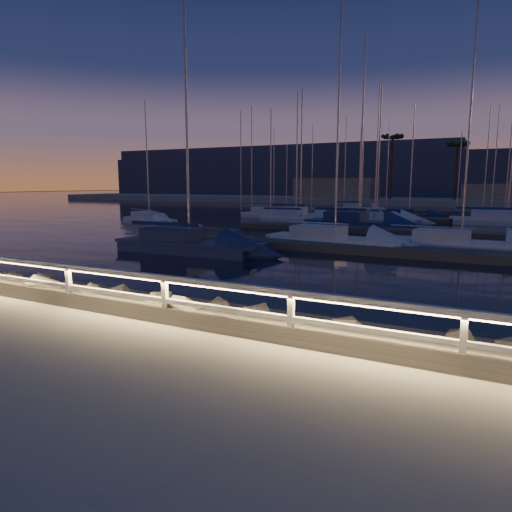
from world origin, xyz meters
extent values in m
plane|color=#9E9B8F|center=(0.00, 0.00, 0.00)|extent=(400.00, 400.00, 0.00)
cube|color=#9E9B8F|center=(0.00, -2.50, -0.10)|extent=(240.00, 5.00, 0.20)
cube|color=#6B655B|center=(0.00, 1.50, -0.30)|extent=(240.00, 3.45, 1.29)
plane|color=black|center=(0.00, 80.00, -0.60)|extent=(320.00, 320.00, 0.00)
plane|color=black|center=(0.00, 0.00, -1.20)|extent=(400.00, 400.00, 0.00)
cube|color=silver|center=(-2.00, 0.00, 0.50)|extent=(0.11, 0.11, 1.00)
cube|color=silver|center=(1.00, 0.00, 0.50)|extent=(0.11, 0.11, 1.00)
cube|color=silver|center=(4.00, 0.00, 0.50)|extent=(0.11, 0.11, 1.00)
cube|color=silver|center=(7.00, 0.00, 0.50)|extent=(0.11, 0.11, 1.00)
cube|color=silver|center=(0.00, 0.00, 1.00)|extent=(44.00, 0.12, 0.12)
cube|color=silver|center=(0.00, 0.00, 0.50)|extent=(44.00, 0.09, 0.09)
cube|color=#E7B568|center=(0.00, -0.02, 0.92)|extent=(44.00, 0.04, 0.03)
sphere|color=#6B655B|center=(-3.59, 0.44, 0.01)|extent=(1.00, 1.00, 1.00)
sphere|color=#6B655B|center=(1.24, 0.32, 0.03)|extent=(0.96, 0.96, 0.96)
cube|color=#575148|center=(0.00, 16.00, -0.40)|extent=(22.00, 2.00, 0.40)
cube|color=#575148|center=(0.00, 26.00, -0.40)|extent=(22.00, 2.00, 0.40)
cube|color=#575148|center=(0.00, 38.00, -0.40)|extent=(22.00, 2.00, 0.40)
cube|color=#575148|center=(0.00, 50.00, -0.40)|extent=(22.00, 2.00, 0.40)
cube|color=#9E9B8F|center=(0.00, 74.00, -0.20)|extent=(160.00, 14.00, 1.20)
cube|color=gray|center=(-18.00, 74.00, 1.80)|extent=(14.00, 8.00, 4.00)
cube|color=gray|center=(8.00, 75.00, 1.30)|extent=(10.00, 6.00, 3.00)
cylinder|color=#4D3824|center=(-8.00, 72.00, 5.65)|extent=(0.44, 0.44, 10.50)
cylinder|color=#4D3824|center=(2.00, 73.00, 4.90)|extent=(0.44, 0.44, 9.00)
cube|color=#373E55|center=(0.00, 130.00, 4.00)|extent=(220.00, 30.00, 14.00)
cube|color=#373E55|center=(-60.00, 140.00, 6.00)|extent=(120.00, 25.00, 18.00)
cube|color=silver|center=(-20.00, 24.36, -0.45)|extent=(6.16, 3.61, 0.50)
cube|color=silver|center=(-20.00, 24.36, -0.13)|extent=(6.54, 3.48, 0.14)
cube|color=silver|center=(-20.77, 24.61, 0.18)|extent=(2.61, 2.08, 0.59)
cylinder|color=#9D9DA1|center=(-20.00, 24.36, 5.03)|extent=(0.11, 0.11, 10.15)
cylinder|color=#9D9DA1|center=(-21.16, 24.73, 0.63)|extent=(3.51, 1.17, 0.07)
cube|color=navy|center=(-6.86, 12.00, -0.45)|extent=(7.74, 2.74, 0.60)
cube|color=navy|center=(-6.86, 12.00, -0.07)|extent=(8.37, 2.37, 0.16)
cube|color=navy|center=(-7.93, 11.98, 0.31)|extent=(3.03, 1.99, 0.71)
cylinder|color=#9D9DA1|center=(-6.86, 12.00, 6.71)|extent=(0.13, 0.13, 13.34)
cylinder|color=#9D9DA1|center=(-8.46, 11.96, 0.86)|extent=(4.80, 0.20, 0.09)
cube|color=silver|center=(-0.60, 17.55, -0.45)|extent=(7.73, 3.27, 0.54)
cube|color=silver|center=(-0.60, 17.55, -0.11)|extent=(8.32, 2.96, 0.15)
cube|color=silver|center=(-1.64, 17.65, 0.24)|extent=(3.10, 2.17, 0.64)
cylinder|color=#9D9DA1|center=(-0.60, 17.55, 6.52)|extent=(0.12, 0.12, 13.05)
cylinder|color=#9D9DA1|center=(-2.16, 17.71, 0.73)|extent=(4.68, 0.57, 0.08)
cube|color=silver|center=(-9.63, 34.95, -0.45)|extent=(7.22, 3.26, 0.59)
cube|color=silver|center=(-9.63, 34.95, -0.07)|extent=(7.75, 2.99, 0.16)
cube|color=silver|center=(-10.58, 35.09, 0.30)|extent=(2.92, 2.10, 0.70)
cylinder|color=#9D9DA1|center=(-9.63, 34.95, 6.08)|extent=(0.13, 0.13, 12.10)
cylinder|color=#9D9DA1|center=(-11.06, 35.15, 0.84)|extent=(4.33, 0.68, 0.09)
cube|color=navy|center=(-2.08, 28.65, -0.45)|extent=(8.35, 3.67, 0.63)
cube|color=navy|center=(-2.08, 28.65, -0.05)|extent=(8.97, 3.35, 0.17)
cube|color=navy|center=(-3.19, 28.78, 0.35)|extent=(3.37, 2.39, 0.74)
cylinder|color=#9D9DA1|center=(-2.08, 28.65, 7.08)|extent=(0.14, 0.14, 14.03)
cylinder|color=#9D9DA1|center=(-3.75, 28.85, 0.92)|extent=(5.03, 0.71, 0.09)
cube|color=silver|center=(-1.96, 33.64, -0.45)|extent=(7.02, 4.85, 0.48)
cube|color=silver|center=(-1.96, 33.64, -0.14)|extent=(7.39, 4.79, 0.13)
cube|color=silver|center=(-2.81, 34.04, 0.17)|extent=(3.07, 2.62, 0.57)
cylinder|color=#9D9DA1|center=(-1.96, 33.64, 5.77)|extent=(0.11, 0.11, 11.64)
cylinder|color=#9D9DA1|center=(-3.23, 34.23, 0.60)|extent=(3.83, 1.83, 0.07)
cube|color=silver|center=(5.97, 19.29, -0.45)|extent=(7.46, 2.84, 0.49)
cube|color=silver|center=(5.97, 19.29, -0.14)|extent=(8.04, 2.51, 0.13)
cube|color=silver|center=(4.95, 19.35, 0.18)|extent=(2.95, 1.99, 0.58)
cylinder|color=#9D9DA1|center=(5.97, 19.29, 6.32)|extent=(0.11, 0.11, 12.73)
cylinder|color=#9D9DA1|center=(4.45, 19.38, 0.62)|extent=(4.58, 0.32, 0.07)
cube|color=silver|center=(-13.16, 35.44, -0.45)|extent=(6.20, 2.59, 0.51)
cube|color=silver|center=(-13.16, 35.44, -0.12)|extent=(6.68, 2.34, 0.14)
cube|color=silver|center=(-14.00, 35.52, 0.20)|extent=(2.48, 1.73, 0.61)
cylinder|color=#9D9DA1|center=(-13.16, 35.44, 5.21)|extent=(0.11, 0.11, 10.48)
cylinder|color=#9D9DA1|center=(-14.41, 35.56, 0.67)|extent=(3.76, 0.44, 0.07)
cube|color=silver|center=(-8.95, 32.14, -0.45)|extent=(6.71, 3.13, 0.50)
cube|color=silver|center=(-8.95, 32.14, -0.13)|extent=(7.19, 2.90, 0.14)
cube|color=silver|center=(-9.83, 32.00, 0.19)|extent=(2.73, 1.98, 0.59)
cylinder|color=#9D9DA1|center=(-8.95, 32.14, 5.56)|extent=(0.11, 0.11, 11.20)
cylinder|color=#9D9DA1|center=(-10.28, 31.93, 0.65)|extent=(3.99, 0.70, 0.07)
cube|color=silver|center=(-1.86, 33.97, -0.45)|extent=(7.42, 3.23, 0.52)
cube|color=silver|center=(-1.86, 33.97, -0.12)|extent=(7.97, 2.94, 0.14)
cube|color=silver|center=(-2.85, 33.85, 0.21)|extent=(2.99, 2.11, 0.61)
cylinder|color=#9D9DA1|center=(-1.86, 33.97, 6.21)|extent=(0.11, 0.11, 12.48)
cylinder|color=#9D9DA1|center=(-3.35, 33.80, 0.68)|extent=(4.47, 0.61, 0.08)
cube|color=silver|center=(8.65, 37.89, -0.45)|extent=(8.70, 3.06, 0.58)
cube|color=silver|center=(8.65, 37.89, -0.08)|extent=(9.41, 2.64, 0.16)
cube|color=silver|center=(7.45, 37.86, 0.29)|extent=(3.41, 2.23, 0.68)
cylinder|color=#9D9DA1|center=(6.85, 37.85, 0.81)|extent=(5.40, 0.19, 0.08)
cube|color=silver|center=(-7.80, 50.55, -0.45)|extent=(6.05, 3.04, 0.49)
cube|color=silver|center=(-7.80, 50.55, -0.14)|extent=(6.46, 2.85, 0.13)
cube|color=silver|center=(-8.59, 50.39, 0.17)|extent=(2.49, 1.86, 0.58)
cylinder|color=#9D9DA1|center=(-7.80, 50.55, 4.97)|extent=(0.11, 0.11, 10.03)
cylinder|color=#9D9DA1|center=(-8.98, 50.31, 0.62)|extent=(3.55, 0.79, 0.07)
cube|color=navy|center=(0.01, 40.37, -0.45)|extent=(6.61, 3.54, 0.49)
cube|color=navy|center=(0.01, 40.37, -0.14)|extent=(7.05, 3.36, 0.13)
cube|color=navy|center=(-0.84, 40.16, 0.17)|extent=(2.75, 2.11, 0.58)
cylinder|color=#9D9DA1|center=(0.01, 40.37, 5.42)|extent=(0.11, 0.11, 10.93)
cylinder|color=#9D9DA1|center=(-1.27, 40.06, 0.62)|extent=(3.84, 1.01, 0.07)
camera|label=1|loc=(7.23, -7.77, 3.05)|focal=32.00mm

